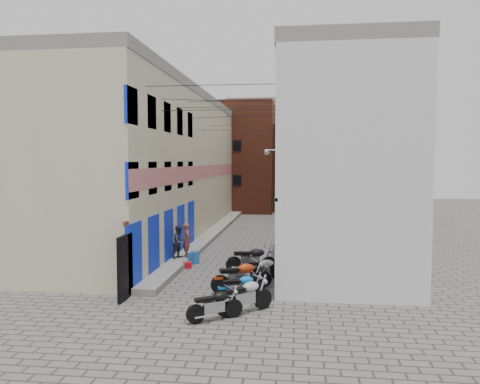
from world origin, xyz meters
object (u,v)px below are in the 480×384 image
at_px(motorcycle_e, 249,274).
at_px(person_b, 179,242).
at_px(person_a, 187,240).
at_px(motorcycle_a, 215,303).
at_px(motorcycle_d, 240,275).
at_px(motorcycle_g, 252,258).
at_px(motorcycle_b, 245,294).
at_px(motorcycle_f, 263,268).
at_px(water_jug_near, 191,259).
at_px(motorcycle_c, 241,286).
at_px(water_jug_far, 195,257).
at_px(red_crate, 187,265).

xyz_separation_m(motorcycle_e, person_b, (-3.58, 3.57, 0.51)).
bearing_deg(person_a, person_b, 110.60).
bearing_deg(person_b, motorcycle_a, -130.03).
relative_size(motorcycle_a, motorcycle_d, 0.83).
relative_size(motorcycle_a, motorcycle_g, 0.82).
bearing_deg(motorcycle_b, motorcycle_f, 134.90).
bearing_deg(motorcycle_e, water_jug_near, -150.00).
relative_size(motorcycle_e, motorcycle_g, 0.79).
distance_m(motorcycle_c, water_jug_near, 5.97).
relative_size(motorcycle_c, water_jug_far, 3.02).
relative_size(motorcycle_d, motorcycle_f, 1.25).
relative_size(motorcycle_a, person_a, 1.13).
bearing_deg(motorcycle_g, motorcycle_c, -6.36).
bearing_deg(motorcycle_b, motorcycle_a, -87.69).
bearing_deg(motorcycle_g, person_a, -125.03).
height_order(motorcycle_b, motorcycle_c, motorcycle_b).
xyz_separation_m(motorcycle_f, motorcycle_g, (-0.56, 1.16, 0.13)).
distance_m(motorcycle_e, motorcycle_g, 2.17).
height_order(motorcycle_d, motorcycle_e, motorcycle_d).
xyz_separation_m(motorcycle_d, motorcycle_g, (0.12, 2.94, 0.00)).
xyz_separation_m(water_jug_near, water_jug_far, (0.18, 0.14, 0.03)).
distance_m(motorcycle_c, motorcycle_f, 2.82).
bearing_deg(water_jug_near, motorcycle_a, -71.62).
bearing_deg(water_jug_far, motorcycle_d, -59.20).
bearing_deg(water_jug_far, motorcycle_e, -51.43).
relative_size(person_a, water_jug_near, 3.02).
height_order(motorcycle_a, motorcycle_f, motorcycle_a).
xyz_separation_m(motorcycle_e, water_jug_near, (-3.02, 3.43, -0.23)).
relative_size(motorcycle_c, person_b, 1.15).
bearing_deg(motorcycle_b, person_a, 165.15).
height_order(motorcycle_a, person_a, person_a).
distance_m(motorcycle_a, motorcycle_d, 3.06).
bearing_deg(motorcycle_g, motorcycle_b, -3.44).
xyz_separation_m(motorcycle_a, person_a, (-2.68, 7.67, 0.52)).
relative_size(motorcycle_c, motorcycle_d, 0.81).
bearing_deg(motorcycle_a, person_b, 168.50).
distance_m(motorcycle_f, water_jug_near, 4.22).
bearing_deg(motorcycle_d, motorcycle_a, -33.26).
height_order(motorcycle_f, water_jug_near, motorcycle_f).
height_order(motorcycle_d, person_a, person_a).
distance_m(motorcycle_e, person_b, 5.09).
bearing_deg(water_jug_near, person_b, 165.55).
relative_size(motorcycle_c, red_crate, 4.23).
xyz_separation_m(motorcycle_c, motorcycle_d, (-0.16, 0.99, 0.12)).
bearing_deg(motorcycle_a, red_crate, 166.94).
relative_size(motorcycle_c, motorcycle_e, 1.02).
distance_m(water_jug_near, red_crate, 0.76).
xyz_separation_m(motorcycle_a, motorcycle_d, (0.36, 3.03, 0.11)).
distance_m(motorcycle_a, motorcycle_b, 1.12).
height_order(water_jug_near, water_jug_far, water_jug_far).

